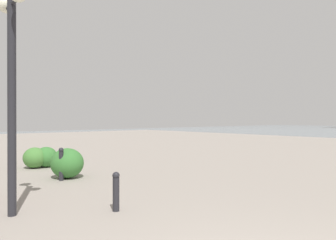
{
  "coord_description": "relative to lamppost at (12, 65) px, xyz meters",
  "views": [
    {
      "loc": [
        -1.09,
        2.35,
        1.66
      ],
      "look_at": [
        7.95,
        -5.55,
        1.61
      ],
      "focal_mm": 33.34,
      "sensor_mm": 36.0,
      "label": 1
    }
  ],
  "objects": [
    {
      "name": "bollard_near",
      "position": [
        -0.94,
        -1.48,
        -2.19
      ],
      "size": [
        0.13,
        0.13,
        0.7
      ],
      "color": "#232328",
      "rests_on": "ground"
    },
    {
      "name": "bollard_mid",
      "position": [
        2.4,
        -1.84,
        -2.1
      ],
      "size": [
        0.13,
        0.13,
        0.88
      ],
      "color": "#232328",
      "rests_on": "ground"
    },
    {
      "name": "shrub_low",
      "position": [
        5.04,
        -2.01,
        -2.22
      ],
      "size": [
        0.81,
        0.73,
        0.69
      ],
      "color": "#477F38",
      "rests_on": "ground"
    },
    {
      "name": "shrub_round",
      "position": [
        2.64,
        -2.11,
        -2.15
      ],
      "size": [
        0.98,
        0.88,
        0.83
      ],
      "color": "#387533",
      "rests_on": "ground"
    },
    {
      "name": "lamppost",
      "position": [
        0.0,
        0.0,
        0.0
      ],
      "size": [
        0.98,
        0.28,
        3.82
      ],
      "color": "#232328",
      "rests_on": "ground"
    },
    {
      "name": "shrub_wide",
      "position": [
        5.02,
        -2.38,
        -2.22
      ],
      "size": [
        0.81,
        0.73,
        0.69
      ],
      "color": "#387533",
      "rests_on": "ground"
    }
  ]
}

